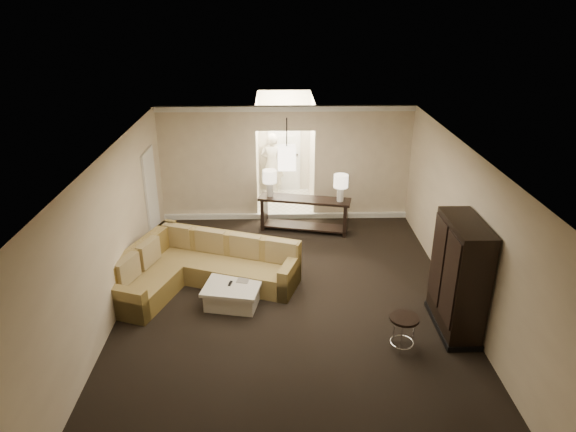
{
  "coord_description": "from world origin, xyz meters",
  "views": [
    {
      "loc": [
        -0.23,
        -7.77,
        5.15
      ],
      "look_at": [
        -0.01,
        1.2,
        1.25
      ],
      "focal_mm": 32.0,
      "sensor_mm": 36.0,
      "label": 1
    }
  ],
  "objects_px": {
    "drink_table": "(404,326)",
    "person": "(272,161)",
    "console_table": "(304,212)",
    "sectional_sofa": "(197,269)",
    "coffee_table": "(234,292)",
    "armoire": "(458,279)"
  },
  "relations": [
    {
      "from": "coffee_table",
      "to": "console_table",
      "type": "relative_size",
      "value": 0.53
    },
    {
      "from": "sectional_sofa",
      "to": "person",
      "type": "height_order",
      "value": "person"
    },
    {
      "from": "coffee_table",
      "to": "person",
      "type": "height_order",
      "value": "person"
    },
    {
      "from": "sectional_sofa",
      "to": "coffee_table",
      "type": "bearing_deg",
      "value": -20.01
    },
    {
      "from": "coffee_table",
      "to": "drink_table",
      "type": "xyz_separation_m",
      "value": [
        2.74,
        -1.4,
        0.21
      ]
    },
    {
      "from": "armoire",
      "to": "drink_table",
      "type": "relative_size",
      "value": 3.36
    },
    {
      "from": "console_table",
      "to": "armoire",
      "type": "bearing_deg",
      "value": -47.01
    },
    {
      "from": "sectional_sofa",
      "to": "drink_table",
      "type": "bearing_deg",
      "value": -10.58
    },
    {
      "from": "sectional_sofa",
      "to": "coffee_table",
      "type": "distance_m",
      "value": 0.96
    },
    {
      "from": "armoire",
      "to": "sectional_sofa",
      "type": "bearing_deg",
      "value": 161.61
    },
    {
      "from": "armoire",
      "to": "person",
      "type": "relative_size",
      "value": 1.0
    },
    {
      "from": "coffee_table",
      "to": "console_table",
      "type": "distance_m",
      "value": 3.34
    },
    {
      "from": "armoire",
      "to": "drink_table",
      "type": "height_order",
      "value": "armoire"
    },
    {
      "from": "armoire",
      "to": "person",
      "type": "height_order",
      "value": "person"
    },
    {
      "from": "sectional_sofa",
      "to": "armoire",
      "type": "xyz_separation_m",
      "value": [
        4.43,
        -1.47,
        0.57
      ]
    },
    {
      "from": "person",
      "to": "armoire",
      "type": "bearing_deg",
      "value": 121.28
    },
    {
      "from": "sectional_sofa",
      "to": "drink_table",
      "type": "relative_size",
      "value": 6.17
    },
    {
      "from": "coffee_table",
      "to": "person",
      "type": "bearing_deg",
      "value": 82.9
    },
    {
      "from": "drink_table",
      "to": "person",
      "type": "bearing_deg",
      "value": 106.88
    },
    {
      "from": "armoire",
      "to": "console_table",
      "type": "bearing_deg",
      "value": 120.36
    },
    {
      "from": "console_table",
      "to": "person",
      "type": "distance_m",
      "value": 2.56
    },
    {
      "from": "sectional_sofa",
      "to": "armoire",
      "type": "bearing_deg",
      "value": 0.99
    }
  ]
}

